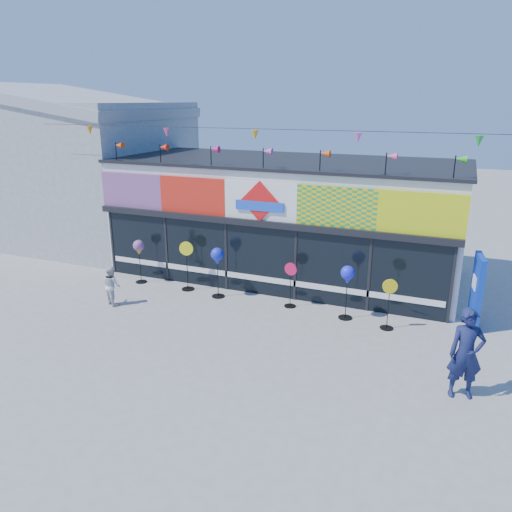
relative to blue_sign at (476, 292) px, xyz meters
The scene contains 12 objects.
ground 7.37m from the blue_sign, 152.07° to the right, with size 80.00×80.00×0.00m, color gray.
kite_shop 6.99m from the blue_sign, 158.62° to the left, with size 16.00×5.70×5.31m.
neighbour_building 16.97m from the blue_sign, 167.71° to the left, with size 8.18×7.20×6.87m.
blue_sign is the anchor object (origin of this frame).
spinner_0 10.72m from the blue_sign, behind, with size 0.39×0.39×1.53m.
spinner_1 8.86m from the blue_sign, behind, with size 0.46×0.43×1.67m.
spinner_2 7.65m from the blue_sign, behind, with size 0.42×0.42×1.65m.
spinner_3 5.24m from the blue_sign, behind, with size 0.40×0.36×1.42m.
spinner_4 3.53m from the blue_sign, 166.46° to the right, with size 0.41×0.41×1.61m.
spinner_5 2.46m from the blue_sign, 154.13° to the right, with size 0.40×0.37×1.46m.
adult_man 3.84m from the blue_sign, 93.43° to the right, with size 0.73×0.48×2.01m, color #161C46.
child 10.69m from the blue_sign, 166.29° to the right, with size 0.60×0.35×1.23m, color silver.
Camera 1 is at (5.71, -10.76, 6.10)m, focal length 35.00 mm.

